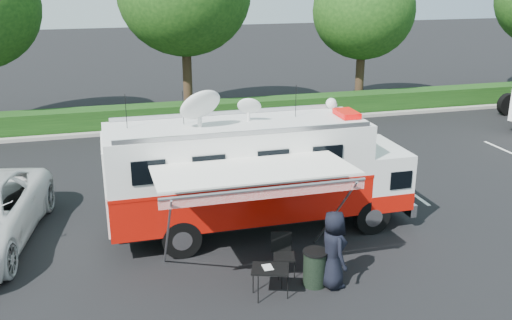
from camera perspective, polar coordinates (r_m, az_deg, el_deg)
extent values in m
plane|color=black|center=(16.14, 0.47, -6.96)|extent=(120.00, 120.00, 0.00)
cube|color=#9E998E|center=(27.14, 2.33, 3.89)|extent=(60.00, 0.35, 0.15)
cube|color=black|center=(27.87, 1.78, 5.19)|extent=(60.00, 1.20, 1.00)
cylinder|color=black|center=(27.68, -6.90, 8.99)|extent=(0.44, 0.44, 4.80)
cylinder|color=black|center=(30.37, 10.37, 8.91)|extent=(0.44, 0.44, 4.00)
ellipsoid|color=#14380F|center=(30.02, 10.70, 14.48)|extent=(5.12, 5.12, 4.86)
cube|color=silver|center=(18.56, -22.01, -4.86)|extent=(0.12, 5.50, 0.01)
cube|color=silver|center=(18.70, -3.50, -3.27)|extent=(0.12, 5.50, 0.01)
cube|color=silver|center=(20.67, 13.00, -1.56)|extent=(0.12, 5.50, 0.01)
cube|color=black|center=(15.93, 0.47, -5.34)|extent=(7.78, 1.27, 0.27)
cylinder|color=black|center=(16.07, 11.50, -5.52)|extent=(1.00, 0.29, 1.00)
cylinder|color=black|center=(17.72, 8.66, -3.02)|extent=(1.00, 0.29, 1.00)
cylinder|color=black|center=(14.62, -7.45, -7.81)|extent=(1.00, 0.29, 1.00)
cylinder|color=black|center=(16.42, -8.44, -4.80)|extent=(1.00, 0.29, 1.00)
cube|color=silver|center=(17.40, 13.67, -3.61)|extent=(0.18, 2.26, 0.36)
cube|color=silver|center=(16.79, 11.86, -1.15)|extent=(1.27, 2.26, 1.54)
cube|color=#B71007|center=(16.98, 11.74, -2.87)|extent=(1.29, 2.28, 0.50)
cube|color=black|center=(16.97, 13.69, -0.10)|extent=(0.11, 1.96, 0.63)
cube|color=#B71007|center=(15.52, -1.77, -3.30)|extent=(6.88, 2.26, 1.09)
cube|color=#B71007|center=(15.33, -1.79, -1.41)|extent=(6.90, 2.28, 0.09)
cube|color=silver|center=(15.11, -1.82, 1.01)|extent=(6.88, 2.26, 1.27)
cube|color=silver|center=(14.92, -1.85, 3.46)|extent=(6.88, 2.26, 0.07)
cube|color=#CC0505|center=(15.86, 9.06, 4.62)|extent=(0.50, 0.86, 0.14)
sphere|color=silver|center=(16.61, 7.52, 5.65)|extent=(0.31, 0.31, 0.31)
ellipsoid|color=silver|center=(14.44, -5.61, 5.50)|extent=(1.09, 1.09, 0.33)
ellipsoid|color=silver|center=(15.06, -0.68, 5.42)|extent=(0.63, 0.63, 0.18)
cylinder|color=black|center=(14.79, -12.87, 4.71)|extent=(0.02, 0.02, 0.91)
cylinder|color=black|center=(14.91, -7.29, 5.14)|extent=(0.02, 0.02, 0.91)
cylinder|color=black|center=(15.61, 4.00, 5.86)|extent=(0.02, 0.02, 0.91)
cube|color=white|center=(12.95, -0.32, -0.97)|extent=(4.53, 2.17, 0.19)
cube|color=red|center=(12.05, 0.99, -3.34)|extent=(4.53, 0.04, 0.25)
cylinder|color=#B2B2B7|center=(11.99, 1.02, -2.89)|extent=(4.53, 0.07, 0.07)
cylinder|color=#B2B2B7|center=(13.07, -8.85, -7.38)|extent=(0.05, 2.36, 2.61)
cylinder|color=#B2B2B7|center=(14.01, 7.79, -5.49)|extent=(0.05, 2.36, 2.61)
imported|color=black|center=(13.63, 7.55, -12.31)|extent=(0.64, 0.94, 1.85)
cube|color=black|center=(12.79, 1.45, -10.84)|extent=(0.97, 0.82, 0.04)
cylinder|color=black|center=(12.71, 0.21, -12.83)|extent=(0.02, 0.02, 0.68)
cylinder|color=black|center=(13.06, -0.30, -11.88)|extent=(0.02, 0.02, 0.68)
cylinder|color=black|center=(12.88, 3.20, -12.39)|extent=(0.02, 0.02, 0.68)
cylinder|color=black|center=(13.23, 2.61, -11.48)|extent=(0.02, 0.02, 0.68)
cube|color=silver|center=(12.81, 1.17, -10.67)|extent=(0.21, 0.29, 0.01)
cube|color=black|center=(13.70, 2.84, -9.62)|extent=(0.60, 0.60, 0.04)
cube|color=black|center=(13.78, 2.54, -8.15)|extent=(0.49, 0.16, 0.55)
cylinder|color=black|center=(13.60, 2.28, -11.02)|extent=(0.02, 0.02, 0.49)
cylinder|color=black|center=(13.93, 1.79, -10.25)|extent=(0.02, 0.02, 0.49)
cylinder|color=black|center=(13.71, 3.88, -10.79)|extent=(0.02, 0.02, 0.49)
cylinder|color=black|center=(14.04, 3.35, -10.03)|extent=(0.02, 0.02, 0.49)
cylinder|color=black|center=(13.40, 5.90, -10.76)|extent=(0.54, 0.54, 0.83)
cylinder|color=black|center=(13.20, 5.97, -9.12)|extent=(0.58, 0.58, 0.04)
cylinder|color=black|center=(31.12, 23.90, 5.11)|extent=(1.09, 0.33, 1.09)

